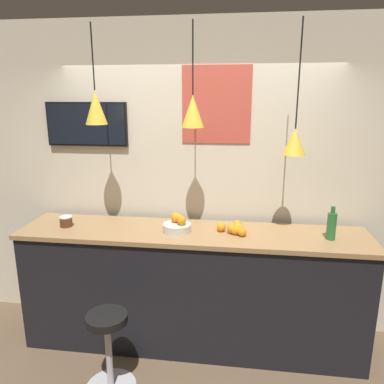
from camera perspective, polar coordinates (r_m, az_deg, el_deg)
name	(u,v)px	position (r m, az deg, el deg)	size (l,w,h in m)	color
back_wall	(198,181)	(3.55, 0.92, 1.75)	(8.00, 0.06, 2.90)	beige
service_counter	(192,288)	(3.48, 0.00, -14.45)	(3.02, 0.63, 1.10)	black
bar_stool	(108,343)	(3.14, -12.62, -21.57)	(0.40, 0.40, 0.65)	#B7B7BC
fruit_bowl	(177,225)	(3.23, -2.24, -5.08)	(0.24, 0.24, 0.16)	beige
orange_pile	(235,228)	(3.22, 6.56, -5.54)	(0.26, 0.24, 0.08)	orange
juice_bottle	(332,225)	(3.24, 20.50, -4.79)	(0.07, 0.07, 0.28)	#286B33
spread_jar	(66,221)	(3.53, -18.64, -4.27)	(0.11, 0.11, 0.09)	#562D19
pendant_lamp_left	(96,107)	(3.30, -14.46, 12.40)	(0.18, 0.18, 0.81)	black
pendant_lamp_middle	(193,111)	(3.09, 0.12, 12.25)	(0.18, 0.18, 0.82)	black
pendant_lamp_right	(295,141)	(3.11, 15.38, 7.53)	(0.19, 0.19, 1.03)	black
mounted_tv	(87,124)	(3.69, -15.74, 9.92)	(0.78, 0.04, 0.41)	black
wall_poster	(216,105)	(3.41, 3.74, 13.12)	(0.62, 0.01, 0.68)	#C64C3D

